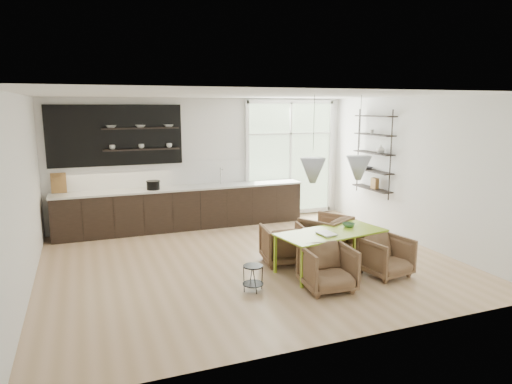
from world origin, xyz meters
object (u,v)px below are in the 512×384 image
dining_table (331,234)px  armchair_back_right (325,235)px  armchair_front_right (386,256)px  wire_stool (253,275)px  armchair_back_left (283,244)px  armchair_front_left (328,268)px

dining_table → armchair_back_right: 0.91m
armchair_front_right → wire_stool: size_ratio=1.77×
armchair_back_left → armchair_front_left: size_ratio=1.00×
dining_table → armchair_back_left: (-0.59, 0.63, -0.28)m
armchair_front_left → armchair_back_right: bearing=65.9°
dining_table → armchair_front_right: (0.71, -0.53, -0.30)m
dining_table → wire_stool: dining_table is taller
armchair_back_left → wire_stool: (-0.94, -0.98, -0.08)m
armchair_back_left → wire_stool: 1.36m
dining_table → armchair_back_left: size_ratio=2.61×
armchair_back_right → dining_table: bearing=36.8°
dining_table → wire_stool: size_ratio=4.88×
armchair_back_left → armchair_front_right: 1.74m
armchair_front_left → armchair_front_right: (1.18, 0.17, -0.02)m
dining_table → armchair_back_right: size_ratio=2.43×
armchair_back_right → armchair_front_right: 1.38m
armchair_back_left → armchair_back_right: armchair_back_right is taller
armchair_front_right → wire_stool: (-2.24, 0.18, -0.06)m
armchair_back_left → armchair_front_right: size_ratio=1.06×
armchair_back_right → armchair_back_left: bearing=-19.4°
dining_table → armchair_front_left: (-0.47, -0.71, -0.28)m
armchair_back_left → armchair_back_right: (0.93, 0.17, 0.03)m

